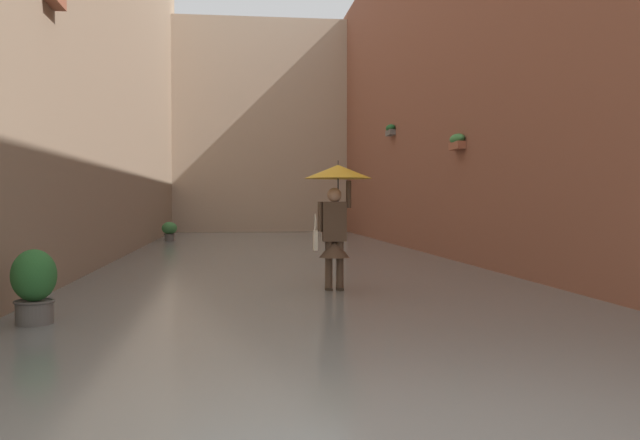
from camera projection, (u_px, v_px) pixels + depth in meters
The scene contains 8 objects.
ground_plane at pixel (281, 258), 18.10m from camera, with size 70.72×70.72×0.00m, color #605B56.
flood_water at pixel (281, 257), 18.09m from camera, with size 8.94×34.29×0.06m, color slate.
building_facade_left at pixel (465, 65), 18.56m from camera, with size 2.04×32.29×10.35m.
building_facade_right at pixel (83, 26), 17.32m from camera, with size 2.04×32.29×11.79m.
building_facade_far at pixel (260, 127), 32.88m from camera, with size 11.74×1.80×10.04m, color tan.
person_wading at pixel (336, 198), 11.09m from camera, with size 1.10×1.10×2.15m.
potted_plant_far_right at pixel (34, 286), 8.05m from camera, with size 0.52×0.52×0.94m.
potted_plant_near_right at pixel (169, 231), 24.58m from camera, with size 0.54×0.54×0.75m.
Camera 1 is at (1.20, 3.91, 1.50)m, focal length 38.67 mm.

